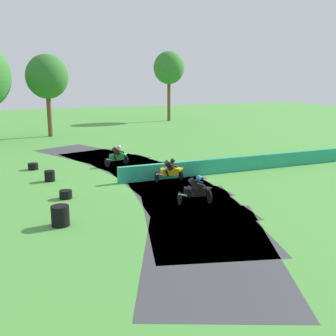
{
  "coord_description": "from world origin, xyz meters",
  "views": [
    {
      "loc": [
        -8.93,
        -20.51,
        5.58
      ],
      "look_at": [
        -0.07,
        -1.23,
        0.9
      ],
      "focal_mm": 43.2,
      "sensor_mm": 36.0,
      "label": 1
    }
  ],
  "objects_px": {
    "motorcycle_chase_yellow": "(171,170)",
    "motorcycle_trailing_green": "(118,156)",
    "tire_stack_near": "(60,216)",
    "tire_stack_far": "(33,166)",
    "tire_stack_mid_b": "(50,176)",
    "motorcycle_lead_black": "(197,190)",
    "tire_stack_mid_a": "(66,194)"
  },
  "relations": [
    {
      "from": "tire_stack_mid_a",
      "to": "tire_stack_mid_b",
      "type": "relative_size",
      "value": 1.0
    },
    {
      "from": "motorcycle_chase_yellow",
      "to": "motorcycle_trailing_green",
      "type": "relative_size",
      "value": 1.0
    },
    {
      "from": "motorcycle_lead_black",
      "to": "tire_stack_near",
      "type": "relative_size",
      "value": 2.13
    },
    {
      "from": "motorcycle_lead_black",
      "to": "tire_stack_near",
      "type": "height_order",
      "value": "motorcycle_lead_black"
    },
    {
      "from": "tire_stack_mid_a",
      "to": "tire_stack_far",
      "type": "height_order",
      "value": "same"
    },
    {
      "from": "motorcycle_trailing_green",
      "to": "tire_stack_near",
      "type": "height_order",
      "value": "motorcycle_trailing_green"
    },
    {
      "from": "motorcycle_trailing_green",
      "to": "tire_stack_far",
      "type": "relative_size",
      "value": 2.71
    },
    {
      "from": "motorcycle_chase_yellow",
      "to": "tire_stack_mid_b",
      "type": "distance_m",
      "value": 6.76
    },
    {
      "from": "tire_stack_mid_b",
      "to": "motorcycle_trailing_green",
      "type": "bearing_deg",
      "value": 26.47
    },
    {
      "from": "motorcycle_chase_yellow",
      "to": "tire_stack_mid_b",
      "type": "xyz_separation_m",
      "value": [
        -6.08,
        2.95,
        -0.35
      ]
    },
    {
      "from": "motorcycle_lead_black",
      "to": "tire_stack_near",
      "type": "distance_m",
      "value": 6.14
    },
    {
      "from": "motorcycle_trailing_green",
      "to": "tire_stack_far",
      "type": "xyz_separation_m",
      "value": [
        -5.22,
        1.14,
        -0.46
      ]
    },
    {
      "from": "tire_stack_near",
      "to": "tire_stack_far",
      "type": "distance_m",
      "value": 10.88
    },
    {
      "from": "motorcycle_chase_yellow",
      "to": "tire_stack_mid_a",
      "type": "height_order",
      "value": "motorcycle_chase_yellow"
    },
    {
      "from": "motorcycle_lead_black",
      "to": "motorcycle_chase_yellow",
      "type": "height_order",
      "value": "motorcycle_lead_black"
    },
    {
      "from": "tire_stack_near",
      "to": "motorcycle_lead_black",
      "type": "bearing_deg",
      "value": 2.0
    },
    {
      "from": "tire_stack_near",
      "to": "tire_stack_mid_b",
      "type": "relative_size",
      "value": 1.33
    },
    {
      "from": "motorcycle_chase_yellow",
      "to": "tire_stack_mid_a",
      "type": "xyz_separation_m",
      "value": [
        -5.92,
        -0.81,
        -0.45
      ]
    },
    {
      "from": "tire_stack_near",
      "to": "tire_stack_far",
      "type": "relative_size",
      "value": 1.28
    },
    {
      "from": "tire_stack_near",
      "to": "tire_stack_far",
      "type": "xyz_separation_m",
      "value": [
        0.23,
        10.87,
        -0.2
      ]
    },
    {
      "from": "tire_stack_mid_a",
      "to": "motorcycle_chase_yellow",
      "type": "bearing_deg",
      "value": 7.79
    },
    {
      "from": "motorcycle_lead_black",
      "to": "tire_stack_far",
      "type": "height_order",
      "value": "motorcycle_lead_black"
    },
    {
      "from": "motorcycle_lead_black",
      "to": "tire_stack_far",
      "type": "bearing_deg",
      "value": 118.98
    },
    {
      "from": "motorcycle_trailing_green",
      "to": "tire_stack_mid_b",
      "type": "height_order",
      "value": "motorcycle_trailing_green"
    },
    {
      "from": "motorcycle_chase_yellow",
      "to": "tire_stack_mid_b",
      "type": "height_order",
      "value": "motorcycle_chase_yellow"
    },
    {
      "from": "tire_stack_mid_a",
      "to": "tire_stack_far",
      "type": "relative_size",
      "value": 0.96
    },
    {
      "from": "motorcycle_lead_black",
      "to": "tire_stack_mid_a",
      "type": "height_order",
      "value": "motorcycle_lead_black"
    },
    {
      "from": "motorcycle_chase_yellow",
      "to": "tire_stack_mid_a",
      "type": "bearing_deg",
      "value": -172.21
    },
    {
      "from": "motorcycle_lead_black",
      "to": "motorcycle_trailing_green",
      "type": "relative_size",
      "value": 1.0
    },
    {
      "from": "tire_stack_mid_b",
      "to": "tire_stack_mid_a",
      "type": "bearing_deg",
      "value": -87.51
    },
    {
      "from": "motorcycle_chase_yellow",
      "to": "motorcycle_trailing_green",
      "type": "bearing_deg",
      "value": 104.31
    },
    {
      "from": "motorcycle_chase_yellow",
      "to": "tire_stack_near",
      "type": "relative_size",
      "value": 2.13
    }
  ]
}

